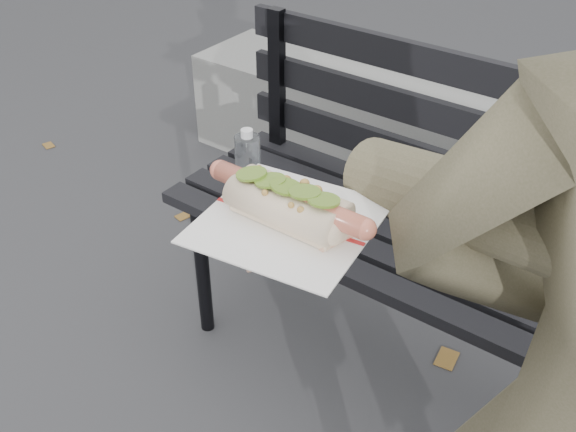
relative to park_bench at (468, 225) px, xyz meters
name	(u,v)px	position (x,y,z in m)	size (l,w,h in m)	color
park_bench	(468,225)	(0.00, 0.00, 0.00)	(1.50, 0.44, 0.88)	black
concrete_block	(338,121)	(-0.87, 0.81, -0.32)	(1.20, 0.40, 0.40)	slate
held_hotdog	(472,226)	(0.24, -0.72, 0.52)	(0.62, 0.30, 0.20)	#4A4931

